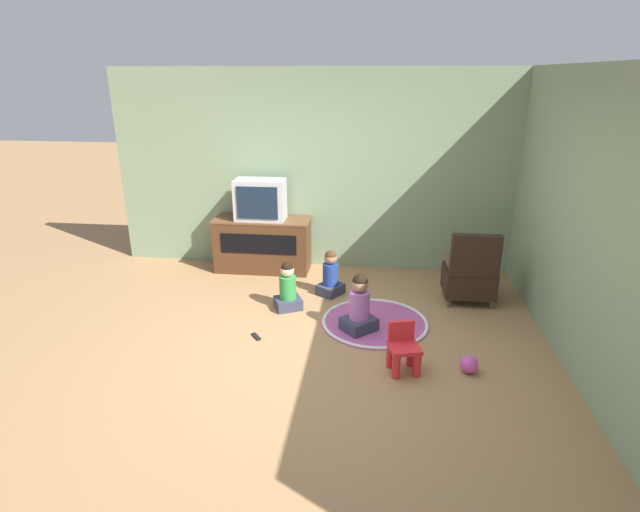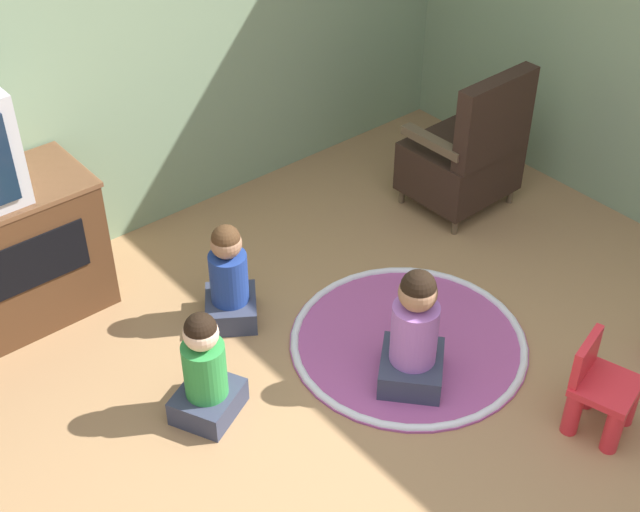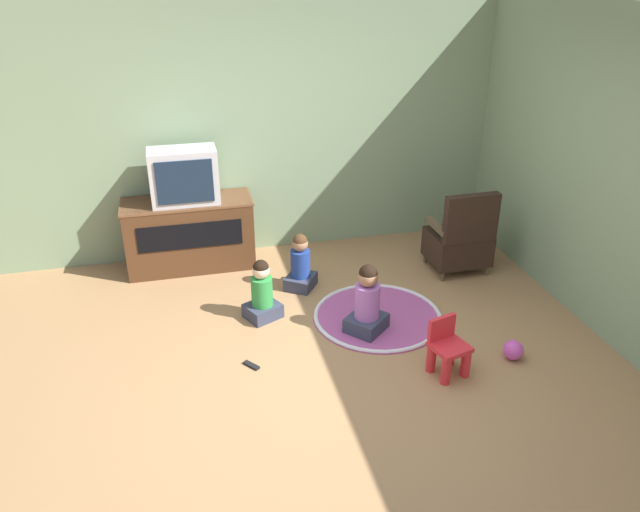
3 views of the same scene
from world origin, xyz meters
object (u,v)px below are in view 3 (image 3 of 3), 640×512
object	(u,v)px
black_armchair	(460,240)
yellow_kid_chair	(448,351)
tv_cabinet	(190,233)
remote_control	(251,365)
toy_ball	(513,350)
child_watching_left	(367,303)
television	(184,176)
child_watching_right	(262,293)
child_watching_center	(300,265)

from	to	relation	value
black_armchair	yellow_kid_chair	xyz separation A→B (m)	(-0.82, -1.56, -0.15)
tv_cabinet	remote_control	size ratio (longest dim) A/B	8.89
yellow_kid_chair	toy_ball	bearing A→B (deg)	-12.28
yellow_kid_chair	remote_control	world-z (taller)	yellow_kid_chair
black_armchair	child_watching_left	bearing A→B (deg)	33.00
toy_ball	television	bearing A→B (deg)	137.14
remote_control	child_watching_left	bearing A→B (deg)	-112.71
black_armchair	remote_control	distance (m)	2.59
child_watching_right	toy_ball	size ratio (longest dim) A/B	3.45
yellow_kid_chair	child_watching_left	world-z (taller)	child_watching_left
child_watching_left	child_watching_right	bearing A→B (deg)	111.03
tv_cabinet	remote_control	xyz separation A→B (m)	(0.35, -1.89, -0.37)
child_watching_left	tv_cabinet	bearing A→B (deg)	89.40
tv_cabinet	child_watching_center	world-z (taller)	tv_cabinet
tv_cabinet	child_watching_center	xyz separation A→B (m)	(1.00, -0.72, -0.13)
black_armchair	remote_control	bearing A→B (deg)	24.98
tv_cabinet	black_armchair	world-z (taller)	black_armchair
yellow_kid_chair	remote_control	distance (m)	1.55
yellow_kid_chair	remote_control	bearing A→B (deg)	148.24
remote_control	yellow_kid_chair	bearing A→B (deg)	-143.90
tv_cabinet	toy_ball	distance (m)	3.35
television	black_armchair	distance (m)	2.82
black_armchair	child_watching_right	distance (m)	2.14
yellow_kid_chair	child_watching_left	size ratio (longest dim) A/B	0.71
child_watching_left	child_watching_center	world-z (taller)	child_watching_left
black_armchair	child_watching_right	xyz separation A→B (m)	(-2.09, -0.42, -0.10)
tv_cabinet	remote_control	distance (m)	1.96
toy_ball	remote_control	xyz separation A→B (m)	(-2.07, 0.40, -0.07)
black_armchair	remote_control	size ratio (longest dim) A/B	6.11
child_watching_center	remote_control	world-z (taller)	child_watching_center
yellow_kid_chair	black_armchair	bearing A→B (deg)	46.75
television	child_watching_right	bearing A→B (deg)	-63.90
black_armchair	child_watching_center	world-z (taller)	black_armchair
child_watching_left	child_watching_right	size ratio (longest dim) A/B	1.12
tv_cabinet	television	xyz separation A→B (m)	(0.00, -0.04, 0.62)
yellow_kid_chair	toy_ball	xyz separation A→B (m)	(0.60, 0.03, -0.11)
yellow_kid_chair	child_watching_center	world-z (taller)	child_watching_center
yellow_kid_chair	child_watching_center	size ratio (longest dim) A/B	0.80
television	child_watching_left	distance (m)	2.22
child_watching_right	remote_control	world-z (taller)	child_watching_right
television	remote_control	xyz separation A→B (m)	(0.35, -1.85, -0.99)
tv_cabinet	black_armchair	xyz separation A→B (m)	(2.65, -0.76, -0.03)
black_armchair	child_watching_center	distance (m)	1.65
tv_cabinet	television	bearing A→B (deg)	-90.00
television	remote_control	bearing A→B (deg)	-79.32
black_armchair	toy_ball	world-z (taller)	black_armchair
child_watching_center	toy_ball	bearing A→B (deg)	-103.58
child_watching_left	black_armchair	bearing A→B (deg)	-7.20
child_watching_left	remote_control	size ratio (longest dim) A/B	4.40
television	child_watching_left	size ratio (longest dim) A/B	1.02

